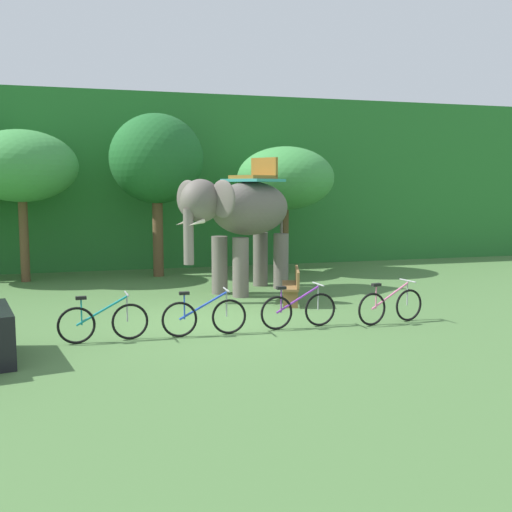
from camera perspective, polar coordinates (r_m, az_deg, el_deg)
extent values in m
plane|color=#4C753D|center=(13.47, -4.45, -6.15)|extent=(80.00, 80.00, 0.00)
cube|color=#28702D|center=(25.03, -10.12, 6.86)|extent=(36.00, 6.00, 6.29)
cylinder|color=brown|center=(20.18, -20.95, 1.39)|extent=(0.28, 0.28, 2.59)
ellipsoid|color=#3D8E42|center=(20.12, -21.22, 7.89)|extent=(3.43, 3.43, 2.21)
cylinder|color=brown|center=(20.25, -9.20, 1.70)|extent=(0.34, 0.34, 2.56)
ellipsoid|color=#1E6028|center=(20.20, -9.33, 9.02)|extent=(3.04, 3.04, 2.90)
cylinder|color=brown|center=(20.84, 2.76, 1.53)|extent=(0.23, 0.23, 2.28)
ellipsoid|color=#3D8E42|center=(20.76, 2.80, 7.32)|extent=(3.30, 3.30, 2.13)
ellipsoid|color=#665E56|center=(17.07, -0.48, 4.50)|extent=(3.18, 2.80, 1.50)
cylinder|color=#665E56|center=(16.27, -1.46, -1.08)|extent=(0.44, 0.44, 1.60)
cylinder|color=#665E56|center=(16.78, -3.45, -0.85)|extent=(0.44, 0.44, 1.60)
cylinder|color=#665E56|center=(17.66, 2.36, -0.48)|extent=(0.44, 0.44, 1.60)
cylinder|color=#665E56|center=(18.13, 0.41, -0.29)|extent=(0.44, 0.44, 1.60)
ellipsoid|color=#665E56|center=(15.58, -5.21, 5.21)|extent=(1.47, 1.45, 1.10)
ellipsoid|color=#665E56|center=(15.27, -3.15, 5.38)|extent=(0.61, 0.78, 0.96)
ellipsoid|color=#665E56|center=(16.13, -6.41, 5.41)|extent=(0.61, 0.78, 0.96)
cylinder|color=#665E56|center=(15.31, -6.36, 1.80)|extent=(0.26, 0.26, 1.40)
cone|color=beige|center=(15.17, -5.66, 3.09)|extent=(0.53, 0.42, 0.21)
cone|color=beige|center=(15.48, -6.81, 3.14)|extent=(0.53, 0.42, 0.21)
cube|color=teal|center=(17.14, -0.26, 7.12)|extent=(1.83, 1.83, 0.08)
cube|color=olive|center=(17.14, -0.26, 7.42)|extent=(1.42, 1.37, 0.10)
cube|color=olive|center=(17.54, 0.79, 8.32)|extent=(0.59, 0.80, 0.56)
cylinder|color=#665E56|center=(18.21, 2.39, 3.21)|extent=(0.08, 0.08, 0.90)
torus|color=black|center=(11.97, -16.53, -6.28)|extent=(0.71, 0.09, 0.71)
torus|color=black|center=(12.05, -11.75, -6.05)|extent=(0.71, 0.09, 0.71)
cylinder|color=teal|center=(11.94, -14.29, -5.01)|extent=(0.97, 0.10, 0.54)
cylinder|color=teal|center=(11.92, -16.09, -5.04)|extent=(0.03, 0.03, 0.52)
cube|color=black|center=(11.87, -16.13, -3.81)|extent=(0.21, 0.11, 0.06)
cylinder|color=#9E9EA3|center=(11.99, -12.02, -4.76)|extent=(0.03, 0.03, 0.55)
cylinder|color=#9E9EA3|center=(11.94, -12.05, -3.49)|extent=(0.06, 0.52, 0.03)
torus|color=black|center=(12.08, -7.20, -5.94)|extent=(0.71, 0.06, 0.71)
torus|color=black|center=(12.25, -2.55, -5.71)|extent=(0.71, 0.06, 0.71)
cylinder|color=blue|center=(12.10, -4.99, -4.68)|extent=(0.97, 0.05, 0.54)
cylinder|color=blue|center=(12.04, -6.75, -4.71)|extent=(0.03, 0.03, 0.52)
cube|color=black|center=(11.99, -6.77, -3.49)|extent=(0.20, 0.10, 0.06)
cylinder|color=#9E9EA3|center=(12.19, -2.79, -4.44)|extent=(0.03, 0.03, 0.55)
cylinder|color=#9E9EA3|center=(12.14, -2.79, -3.19)|extent=(0.04, 0.52, 0.03)
torus|color=black|center=(12.60, 1.95, -5.37)|extent=(0.71, 0.10, 0.71)
torus|color=black|center=(13.00, 6.04, -5.03)|extent=(0.71, 0.10, 0.71)
cylinder|color=purple|center=(12.73, 3.94, -4.11)|extent=(0.97, 0.12, 0.54)
cylinder|color=purple|center=(12.58, 2.38, -4.18)|extent=(0.03, 0.03, 0.52)
cube|color=black|center=(12.54, 2.38, -3.01)|extent=(0.21, 0.11, 0.06)
cylinder|color=#9E9EA3|center=(12.93, 5.86, -3.83)|extent=(0.03, 0.03, 0.55)
cylinder|color=#9E9EA3|center=(12.88, 5.87, -2.65)|extent=(0.07, 0.52, 0.03)
torus|color=black|center=(13.21, 10.85, -4.93)|extent=(0.71, 0.17, 0.71)
torus|color=black|center=(13.82, 14.17, -4.50)|extent=(0.71, 0.17, 0.71)
cylinder|color=pink|center=(13.45, 12.49, -3.68)|extent=(0.96, 0.21, 0.54)
cylinder|color=pink|center=(13.22, 11.22, -3.78)|extent=(0.03, 0.03, 0.52)
cube|color=black|center=(13.17, 11.24, -2.67)|extent=(0.21, 0.13, 0.06)
cylinder|color=#9E9EA3|center=(13.74, 14.04, -3.38)|extent=(0.03, 0.03, 0.55)
cylinder|color=#9E9EA3|center=(13.70, 14.07, -2.26)|extent=(0.12, 0.52, 0.03)
cube|color=brown|center=(15.43, 3.24, -2.82)|extent=(0.85, 1.55, 0.06)
cube|color=brown|center=(15.39, 3.91, -1.94)|extent=(0.53, 1.44, 0.40)
cube|color=brown|center=(14.87, 3.27, -4.05)|extent=(0.37, 0.19, 0.45)
cube|color=brown|center=(16.05, 3.19, -3.26)|extent=(0.37, 0.19, 0.45)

